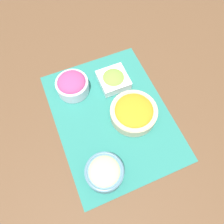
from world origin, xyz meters
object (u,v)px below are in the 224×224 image
carrot_bowl (134,112)px  cucumber_bowl (105,172)px  onion_bowl (72,84)px  lettuce_bowl (113,79)px

carrot_bowl → cucumber_bowl: size_ratio=1.37×
onion_bowl → carrot_bowl: bearing=41.1°
carrot_bowl → cucumber_bowl: bearing=-48.3°
carrot_bowl → onion_bowl: onion_bowl is taller
carrot_bowl → onion_bowl: bearing=-138.9°
carrot_bowl → cucumber_bowl: cucumber_bowl is taller
onion_bowl → cucumber_bowl: size_ratio=1.00×
onion_bowl → cucumber_bowl: 0.36m
onion_bowl → cucumber_bowl: (0.36, -0.01, -0.00)m
cucumber_bowl → lettuce_bowl: bearing=152.6°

